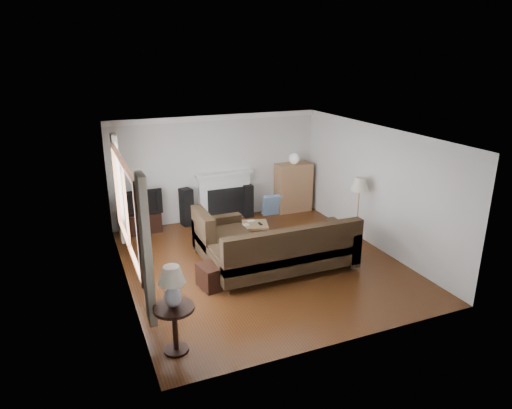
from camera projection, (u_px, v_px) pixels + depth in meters
name	position (u px, v px, depth m)	size (l,w,h in m)	color
room	(262.00, 202.00, 8.40)	(5.10, 5.60, 2.54)	#4B2610
window	(126.00, 206.00, 7.24)	(0.12, 2.74, 1.54)	brown
curtain_near	(146.00, 251.00, 5.98)	(0.10, 0.35, 2.10)	beige
curtain_far	(119.00, 189.00, 8.64)	(0.10, 0.35, 2.10)	beige
fireplace	(225.00, 196.00, 10.98)	(1.40, 0.26, 1.15)	white
tv_stand	(141.00, 223.00, 10.23)	(0.89, 0.40, 0.45)	black
television	(139.00, 201.00, 10.07)	(0.99, 0.13, 0.57)	black
speaker_left	(187.00, 207.00, 10.60)	(0.24, 0.29, 0.88)	black
speaker_right	(248.00, 201.00, 11.16)	(0.22, 0.27, 0.81)	black
bookshelf	(293.00, 187.00, 11.50)	(0.89, 0.42, 1.23)	#9F704A
globe_lamp	(294.00, 159.00, 11.26)	(0.25, 0.25, 0.25)	white
sectional_sofa	(284.00, 248.00, 8.32)	(2.90, 2.12, 0.94)	black
coffee_table	(244.00, 233.00, 9.74)	(1.02, 0.55, 0.40)	olive
footstool	(214.00, 275.00, 7.88)	(0.49, 0.49, 0.41)	black
floor_lamp	(358.00, 211.00, 9.48)	(0.37, 0.37, 1.45)	#C48B44
side_table	(175.00, 329.00, 6.13)	(0.55, 0.55, 0.69)	black
table_lamp	(172.00, 287.00, 5.92)	(0.36, 0.36, 0.58)	silver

